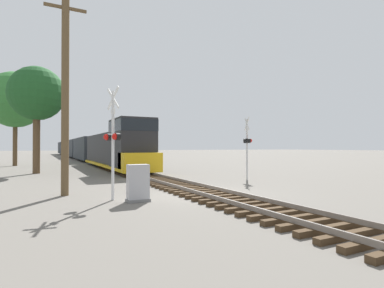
{
  "coord_description": "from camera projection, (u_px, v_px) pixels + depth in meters",
  "views": [
    {
      "loc": [
        -6.76,
        -12.14,
        2.18
      ],
      "look_at": [
        1.72,
        4.42,
        2.37
      ],
      "focal_mm": 28.0,
      "sensor_mm": 36.0,
      "label": 1
    }
  ],
  "objects": [
    {
      "name": "crossing_signal_near",
      "position": [
        112.0,
        138.0,
        12.29
      ],
      "size": [
        0.56,
        1.01,
        4.66
      ],
      "rotation": [
        0.0,
        0.0,
        -1.28
      ],
      "color": "silver",
      "rests_on": "ground"
    },
    {
      "name": "tree_mid_background",
      "position": [
        15.0,
        100.0,
        34.87
      ],
      "size": [
        6.47,
        6.47,
        10.95
      ],
      "color": "brown",
      "rests_on": "ground"
    },
    {
      "name": "relay_cabinet",
      "position": [
        138.0,
        183.0,
        11.92
      ],
      "size": [
        0.92,
        0.51,
        1.49
      ],
      "color": "slate",
      "rests_on": "ground"
    },
    {
      "name": "crossing_signal_far",
      "position": [
        247.0,
        143.0,
        19.77
      ],
      "size": [
        0.59,
        1.0,
        4.2
      ],
      "rotation": [
        0.0,
        0.0,
        1.24
      ],
      "color": "silver",
      "rests_on": "ground"
    },
    {
      "name": "freight_train",
      "position": [
        78.0,
        148.0,
        58.21
      ],
      "size": [
        2.94,
        84.41,
        4.47
      ],
      "color": "#232326",
      "rests_on": "ground"
    },
    {
      "name": "rail_track_bed",
      "position": [
        202.0,
        191.0,
        13.87
      ],
      "size": [
        2.6,
        160.0,
        0.31
      ],
      "color": "#42301E",
      "rests_on": "ground"
    },
    {
      "name": "tree_far_right",
      "position": [
        37.0,
        94.0,
        24.76
      ],
      "size": [
        4.45,
        4.45,
        8.86
      ],
      "color": "brown",
      "rests_on": "ground"
    },
    {
      "name": "utility_pole",
      "position": [
        65.0,
        93.0,
        13.49
      ],
      "size": [
        1.8,
        0.33,
        9.09
      ],
      "color": "brown",
      "rests_on": "ground"
    },
    {
      "name": "ground_plane",
      "position": [
        202.0,
        194.0,
        13.87
      ],
      "size": [
        400.0,
        400.0,
        0.0
      ],
      "primitive_type": "plane",
      "color": "#666059"
    }
  ]
}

